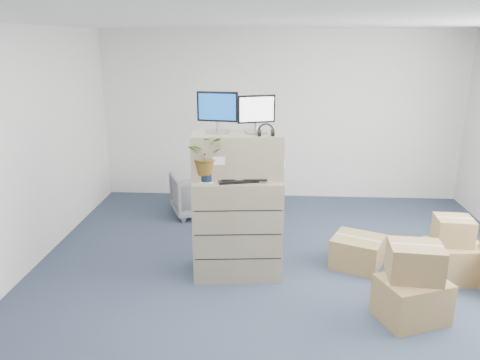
# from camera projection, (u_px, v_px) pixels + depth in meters

# --- Properties ---
(ground) EXTENTS (7.00, 7.00, 0.00)m
(ground) POSITION_uv_depth(u_px,v_px,m) (285.00, 303.00, 4.87)
(ground) COLOR #222D3D
(ground) RESTS_ON ground
(wall_back) EXTENTS (6.00, 0.02, 2.80)m
(wall_back) POSITION_uv_depth(u_px,v_px,m) (281.00, 116.00, 7.81)
(wall_back) COLOR silver
(wall_back) RESTS_ON ground
(filing_cabinet_lower) EXTENTS (1.04, 0.70, 1.16)m
(filing_cabinet_lower) POSITION_uv_depth(u_px,v_px,m) (237.00, 226.00, 5.37)
(filing_cabinet_lower) COLOR gray
(filing_cabinet_lower) RESTS_ON ground
(filing_cabinet_upper) EXTENTS (1.03, 0.59, 0.50)m
(filing_cabinet_upper) POSITION_uv_depth(u_px,v_px,m) (237.00, 155.00, 5.18)
(filing_cabinet_upper) COLOR gray
(filing_cabinet_upper) RESTS_ON filing_cabinet_lower
(monitor_left) EXTENTS (0.45, 0.20, 0.45)m
(monitor_left) POSITION_uv_depth(u_px,v_px,m) (218.00, 110.00, 5.04)
(monitor_left) COLOR #99999E
(monitor_left) RESTS_ON filing_cabinet_upper
(monitor_right) EXTENTS (0.41, 0.22, 0.41)m
(monitor_right) POSITION_uv_depth(u_px,v_px,m) (256.00, 112.00, 5.02)
(monitor_right) COLOR #99999E
(monitor_right) RESTS_ON filing_cabinet_upper
(headphones) EXTENTS (0.18, 0.04, 0.18)m
(headphones) POSITION_uv_depth(u_px,v_px,m) (266.00, 131.00, 4.94)
(headphones) COLOR black
(headphones) RESTS_ON filing_cabinet_upper
(keyboard) EXTENTS (0.60, 0.38, 0.03)m
(keyboard) POSITION_uv_depth(u_px,v_px,m) (243.00, 179.00, 5.09)
(keyboard) COLOR black
(keyboard) RESTS_ON filing_cabinet_lower
(mouse) EXTENTS (0.11, 0.07, 0.04)m
(mouse) POSITION_uv_depth(u_px,v_px,m) (266.00, 178.00, 5.10)
(mouse) COLOR silver
(mouse) RESTS_ON filing_cabinet_lower
(water_bottle) EXTENTS (0.09, 0.09, 0.31)m
(water_bottle) POSITION_uv_depth(u_px,v_px,m) (248.00, 163.00, 5.21)
(water_bottle) COLOR gray
(water_bottle) RESTS_ON filing_cabinet_lower
(phone_dock) EXTENTS (0.08, 0.07, 0.16)m
(phone_dock) POSITION_uv_depth(u_px,v_px,m) (232.00, 172.00, 5.21)
(phone_dock) COLOR silver
(phone_dock) RESTS_ON filing_cabinet_lower
(external_drive) EXTENTS (0.24, 0.19, 0.06)m
(external_drive) POSITION_uv_depth(u_px,v_px,m) (264.00, 171.00, 5.34)
(external_drive) COLOR black
(external_drive) RESTS_ON filing_cabinet_lower
(tissue_box) EXTENTS (0.32, 0.22, 0.11)m
(tissue_box) POSITION_uv_depth(u_px,v_px,m) (271.00, 164.00, 5.29)
(tissue_box) COLOR #43A4E4
(tissue_box) RESTS_ON external_drive
(potted_plant) EXTENTS (0.44, 0.47, 0.41)m
(potted_plant) POSITION_uv_depth(u_px,v_px,m) (206.00, 160.00, 5.00)
(potted_plant) COLOR #AFC7A0
(potted_plant) RESTS_ON filing_cabinet_lower
(office_chair) EXTENTS (0.89, 0.86, 0.71)m
(office_chair) POSITION_uv_depth(u_px,v_px,m) (196.00, 192.00, 7.26)
(office_chair) COLOR slate
(office_chair) RESTS_ON ground
(cardboard_boxes) EXTENTS (2.29, 1.78, 0.77)m
(cardboard_boxes) POSITION_uv_depth(u_px,v_px,m) (437.00, 267.00, 5.04)
(cardboard_boxes) COLOR olive
(cardboard_boxes) RESTS_ON ground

